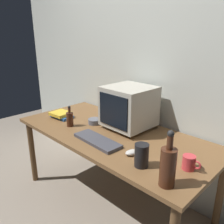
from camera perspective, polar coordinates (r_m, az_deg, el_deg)
The scene contains 12 objects.
ground_plane at distance 2.35m, azimuth 0.00°, elevation -20.75°, with size 6.00×6.00×0.00m, color gray.
back_wall at distance 2.19m, azimuth 8.84°, elevation 12.03°, with size 4.00×0.08×2.50m, color beige.
desk at distance 2.01m, azimuth 0.00°, elevation -6.82°, with size 1.76×0.81×0.70m.
crt_monitor at distance 2.01m, azimuth 4.15°, elevation 1.24°, with size 0.39×0.40×0.37m.
keyboard at distance 1.81m, azimuth -3.64°, elevation -6.94°, with size 0.42×0.15×0.02m, color #3F3F47.
computer_mouse at distance 1.63m, azimuth 4.89°, elevation -9.80°, with size 0.06×0.10×0.04m, color beige.
bottle_tall at distance 1.32m, azimuth 13.49°, elevation -12.59°, with size 0.09×0.09×0.33m.
bottle_short at distance 2.12m, azimuth -10.25°, elevation -1.59°, with size 0.06×0.06×0.19m.
book_stack at distance 2.36m, azimuth -12.29°, elevation -0.68°, with size 0.23×0.18×0.06m.
mug at distance 1.53m, azimuth 18.33°, elevation -11.64°, with size 0.12×0.08×0.09m.
cd_spindle at distance 2.16m, azimuth -4.27°, elevation -2.27°, with size 0.12×0.12×0.04m, color #595B66.
metal_canister at distance 1.49m, azimuth 7.22°, elevation -10.43°, with size 0.09×0.09×0.15m, color black.
Camera 1 is at (1.28, -1.29, 1.50)m, focal length 37.48 mm.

